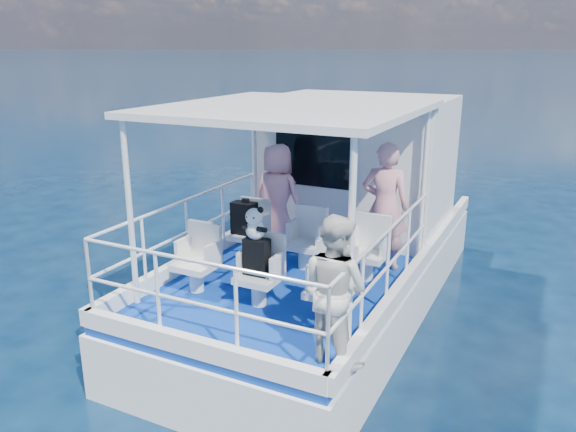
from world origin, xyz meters
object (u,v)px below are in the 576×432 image
object	(u,v)px
passenger_stbd_aft	(335,289)
passenger_port_fwd	(278,197)
panda	(255,223)
backpack_center	(257,257)

from	to	relation	value
passenger_stbd_aft	passenger_port_fwd	bearing A→B (deg)	-34.41
panda	passenger_port_fwd	bearing A→B (deg)	110.05
passenger_stbd_aft	backpack_center	world-z (taller)	passenger_stbd_aft
passenger_port_fwd	passenger_stbd_aft	xyz separation A→B (m)	(1.97, -2.60, -0.06)
passenger_stbd_aft	backpack_center	xyz separation A→B (m)	(-1.28, 0.74, -0.14)
passenger_stbd_aft	panda	xyz separation A→B (m)	(-1.29, 0.74, 0.28)
backpack_center	passenger_stbd_aft	bearing A→B (deg)	-30.25
passenger_port_fwd	backpack_center	xyz separation A→B (m)	(0.69, -1.86, -0.20)
passenger_port_fwd	panda	xyz separation A→B (m)	(0.68, -1.86, 0.22)
passenger_port_fwd	panda	bearing A→B (deg)	116.15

